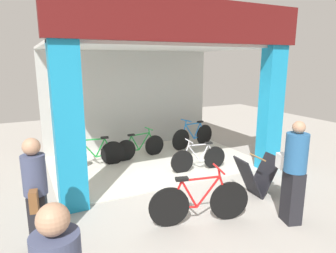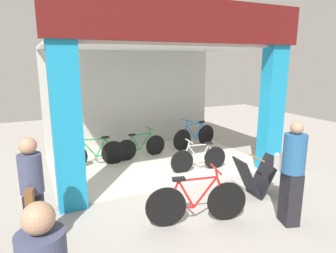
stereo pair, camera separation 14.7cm
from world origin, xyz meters
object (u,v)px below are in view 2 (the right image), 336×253
object	(u,v)px
bicycle_inside_0	(141,147)
bicycle_inside_3	(195,136)
pedestrian_1	(33,193)
bicycle_inside_1	(95,153)
bicycle_inside_2	(199,159)
pedestrian_0	(292,171)
sandwich_board_sign	(255,177)
bicycle_parked_0	(197,202)

from	to	relation	value
bicycle_inside_0	bicycle_inside_3	xyz separation A→B (m)	(1.87, 0.25, 0.04)
pedestrian_1	bicycle_inside_0	bearing A→B (deg)	48.96
bicycle_inside_3	pedestrian_1	bearing A→B (deg)	-143.43
bicycle_inside_0	bicycle_inside_3	world-z (taller)	bicycle_inside_3
bicycle_inside_1	bicycle_inside_2	bearing A→B (deg)	-32.26
bicycle_inside_3	pedestrian_0	size ratio (longest dim) A/B	0.94
bicycle_inside_1	sandwich_board_sign	distance (m)	4.01
bicycle_inside_2	pedestrian_1	xyz separation A→B (m)	(-3.74, -1.67, 0.54)
bicycle_parked_0	pedestrian_0	xyz separation A→B (m)	(1.41, -0.64, 0.53)
bicycle_inside_2	bicycle_inside_3	distance (m)	2.04
sandwich_board_sign	pedestrian_1	world-z (taller)	pedestrian_1
bicycle_inside_1	pedestrian_0	world-z (taller)	pedestrian_0
pedestrian_0	pedestrian_1	world-z (taller)	pedestrian_0
bicycle_inside_1	bicycle_inside_2	world-z (taller)	bicycle_inside_1
bicycle_inside_0	pedestrian_0	size ratio (longest dim) A/B	0.86
pedestrian_0	bicycle_inside_1	bearing A→B (deg)	119.80
bicycle_inside_0	bicycle_inside_2	bearing A→B (deg)	-59.08
bicycle_inside_3	bicycle_inside_2	bearing A→B (deg)	-117.46
sandwich_board_sign	bicycle_parked_0	bearing A→B (deg)	-166.25
bicycle_parked_0	pedestrian_0	distance (m)	1.64
bicycle_parked_0	pedestrian_1	size ratio (longest dim) A/B	1.01
bicycle_inside_1	bicycle_inside_3	distance (m)	3.21
bicycle_parked_0	bicycle_inside_1	bearing A→B (deg)	105.27
bicycle_inside_0	bicycle_inside_2	distance (m)	1.82
bicycle_inside_1	bicycle_inside_3	size ratio (longest dim) A/B	0.98
bicycle_inside_3	sandwich_board_sign	xyz separation A→B (m)	(-0.63, -3.47, 0.04)
bicycle_inside_1	sandwich_board_sign	xyz separation A→B (m)	(2.56, -3.09, 0.06)
bicycle_inside_0	bicycle_inside_3	distance (m)	1.89
bicycle_inside_2	sandwich_board_sign	world-z (taller)	sandwich_board_sign
bicycle_parked_0	pedestrian_0	bearing A→B (deg)	-24.54
bicycle_inside_1	bicycle_inside_3	xyz separation A→B (m)	(3.19, 0.39, 0.01)
bicycle_inside_0	pedestrian_1	bearing A→B (deg)	-131.04
pedestrian_0	sandwich_board_sign	bearing A→B (deg)	79.47
bicycle_inside_1	pedestrian_1	distance (m)	3.47
bicycle_inside_0	sandwich_board_sign	distance (m)	3.46
bicycle_inside_0	pedestrian_0	bearing A→B (deg)	-76.20
bicycle_inside_1	bicycle_inside_2	size ratio (longest dim) A/B	1.10
bicycle_inside_1	pedestrian_0	bearing A→B (deg)	-60.20
bicycle_inside_1	bicycle_inside_3	world-z (taller)	bicycle_inside_3
bicycle_inside_0	bicycle_inside_1	xyz separation A→B (m)	(-1.32, -0.14, 0.02)
bicycle_parked_0	pedestrian_1	bearing A→B (deg)	170.87
bicycle_inside_2	sandwich_board_sign	bearing A→B (deg)	-79.60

